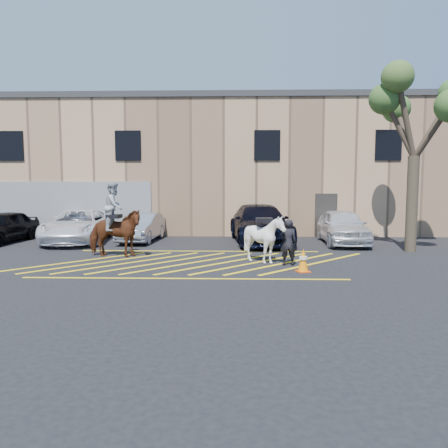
{
  "coord_description": "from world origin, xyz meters",
  "views": [
    {
      "loc": [
        1.49,
        -15.14,
        2.79
      ],
      "look_at": [
        1.04,
        0.2,
        1.3
      ],
      "focal_mm": 35.0,
      "sensor_mm": 36.0,
      "label": 1
    }
  ],
  "objects_px": {
    "handler": "(288,242)",
    "mounted_bay": "(114,227)",
    "car_silver_sedan": "(142,227)",
    "saddled_white": "(264,239)",
    "tree": "(416,107)",
    "traffic_cone": "(303,260)",
    "car_white_pickup": "(79,226)",
    "car_white_suv": "(342,226)",
    "car_black_suv": "(1,227)",
    "car_blue_suv": "(260,224)"
  },
  "relations": [
    {
      "from": "car_blue_suv",
      "to": "traffic_cone",
      "type": "distance_m",
      "value": 6.7
    },
    {
      "from": "car_black_suv",
      "to": "handler",
      "type": "relative_size",
      "value": 2.78
    },
    {
      "from": "mounted_bay",
      "to": "tree",
      "type": "relative_size",
      "value": 0.38
    },
    {
      "from": "car_silver_sedan",
      "to": "mounted_bay",
      "type": "height_order",
      "value": "mounted_bay"
    },
    {
      "from": "saddled_white",
      "to": "car_white_pickup",
      "type": "bearing_deg",
      "value": 148.58
    },
    {
      "from": "tree",
      "to": "handler",
      "type": "bearing_deg",
      "value": -149.83
    },
    {
      "from": "handler",
      "to": "traffic_cone",
      "type": "xyz_separation_m",
      "value": [
        0.35,
        -1.06,
        -0.41
      ]
    },
    {
      "from": "car_white_pickup",
      "to": "car_blue_suv",
      "type": "relative_size",
      "value": 0.92
    },
    {
      "from": "car_white_pickup",
      "to": "car_black_suv",
      "type": "bearing_deg",
      "value": -178.99
    },
    {
      "from": "car_white_pickup",
      "to": "car_silver_sedan",
      "type": "relative_size",
      "value": 1.36
    },
    {
      "from": "car_silver_sedan",
      "to": "tree",
      "type": "xyz_separation_m",
      "value": [
        11.41,
        -2.76,
        5.04
      ]
    },
    {
      "from": "traffic_cone",
      "to": "car_black_suv",
      "type": "bearing_deg",
      "value": 154.51
    },
    {
      "from": "car_silver_sedan",
      "to": "traffic_cone",
      "type": "distance_m",
      "value": 9.48
    },
    {
      "from": "mounted_bay",
      "to": "car_black_suv",
      "type": "bearing_deg",
      "value": 150.09
    },
    {
      "from": "car_blue_suv",
      "to": "car_white_suv",
      "type": "xyz_separation_m",
      "value": [
        3.71,
        -0.28,
        -0.08
      ]
    },
    {
      "from": "mounted_bay",
      "to": "traffic_cone",
      "type": "relative_size",
      "value": 3.83
    },
    {
      "from": "tree",
      "to": "car_silver_sedan",
      "type": "bearing_deg",
      "value": 166.4
    },
    {
      "from": "car_black_suv",
      "to": "car_white_pickup",
      "type": "bearing_deg",
      "value": 11.5
    },
    {
      "from": "car_black_suv",
      "to": "traffic_cone",
      "type": "height_order",
      "value": "car_black_suv"
    },
    {
      "from": "car_silver_sedan",
      "to": "mounted_bay",
      "type": "xyz_separation_m",
      "value": [
        -0.06,
        -4.34,
        0.47
      ]
    },
    {
      "from": "handler",
      "to": "saddled_white",
      "type": "bearing_deg",
      "value": -27.46
    },
    {
      "from": "car_white_pickup",
      "to": "tree",
      "type": "distance_m",
      "value": 15.3
    },
    {
      "from": "car_white_suv",
      "to": "car_white_pickup",
      "type": "bearing_deg",
      "value": -179.12
    },
    {
      "from": "car_silver_sedan",
      "to": "handler",
      "type": "relative_size",
      "value": 2.57
    },
    {
      "from": "car_white_pickup",
      "to": "car_white_suv",
      "type": "relative_size",
      "value": 1.19
    },
    {
      "from": "mounted_bay",
      "to": "tree",
      "type": "distance_m",
      "value": 12.45
    },
    {
      "from": "car_black_suv",
      "to": "saddled_white",
      "type": "distance_m",
      "value": 12.63
    },
    {
      "from": "handler",
      "to": "mounted_bay",
      "type": "relative_size",
      "value": 0.55
    },
    {
      "from": "car_black_suv",
      "to": "car_silver_sedan",
      "type": "distance_m",
      "value": 6.37
    },
    {
      "from": "car_silver_sedan",
      "to": "traffic_cone",
      "type": "xyz_separation_m",
      "value": [
        6.53,
        -6.86,
        -0.29
      ]
    },
    {
      "from": "car_white_suv",
      "to": "handler",
      "type": "relative_size",
      "value": 2.95
    },
    {
      "from": "saddled_white",
      "to": "car_black_suv",
      "type": "bearing_deg",
      "value": 158.23
    },
    {
      "from": "car_silver_sedan",
      "to": "car_white_suv",
      "type": "xyz_separation_m",
      "value": [
        9.25,
        -0.54,
        0.12
      ]
    },
    {
      "from": "car_white_pickup",
      "to": "car_silver_sedan",
      "type": "bearing_deg",
      "value": 2.17
    },
    {
      "from": "car_blue_suv",
      "to": "saddled_white",
      "type": "relative_size",
      "value": 3.55
    },
    {
      "from": "car_blue_suv",
      "to": "saddled_white",
      "type": "xyz_separation_m",
      "value": [
        -0.13,
        -5.16,
        -0.02
      ]
    },
    {
      "from": "traffic_cone",
      "to": "mounted_bay",
      "type": "bearing_deg",
      "value": 159.03
    },
    {
      "from": "traffic_cone",
      "to": "tree",
      "type": "distance_m",
      "value": 8.31
    },
    {
      "from": "car_silver_sedan",
      "to": "mounted_bay",
      "type": "relative_size",
      "value": 1.43
    },
    {
      "from": "saddled_white",
      "to": "tree",
      "type": "distance_m",
      "value": 8.17
    },
    {
      "from": "car_black_suv",
      "to": "car_silver_sedan",
      "type": "relative_size",
      "value": 1.08
    },
    {
      "from": "car_blue_suv",
      "to": "mounted_bay",
      "type": "bearing_deg",
      "value": -149.72
    },
    {
      "from": "car_silver_sedan",
      "to": "saddled_white",
      "type": "bearing_deg",
      "value": -41.2
    },
    {
      "from": "car_white_pickup",
      "to": "car_silver_sedan",
      "type": "distance_m",
      "value": 2.89
    },
    {
      "from": "car_white_pickup",
      "to": "traffic_cone",
      "type": "distance_m",
      "value": 11.43
    },
    {
      "from": "car_white_suv",
      "to": "saddled_white",
      "type": "xyz_separation_m",
      "value": [
        -3.84,
        -4.87,
        0.06
      ]
    },
    {
      "from": "car_white_suv",
      "to": "traffic_cone",
      "type": "xyz_separation_m",
      "value": [
        -2.71,
        -6.32,
        -0.41
      ]
    },
    {
      "from": "car_white_pickup",
      "to": "tree",
      "type": "height_order",
      "value": "tree"
    },
    {
      "from": "mounted_bay",
      "to": "tree",
      "type": "height_order",
      "value": "tree"
    },
    {
      "from": "traffic_cone",
      "to": "saddled_white",
      "type": "bearing_deg",
      "value": 127.91
    }
  ]
}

